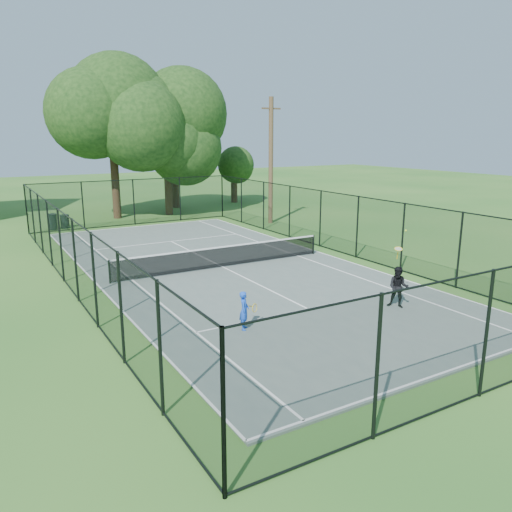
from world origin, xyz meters
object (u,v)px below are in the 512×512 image
tennis_net (223,256)px  trash_bin_left (53,222)px  utility_pole (271,161)px  player_black (398,287)px  player_blue (244,310)px  trash_bin_right (65,221)px

tennis_net → trash_bin_left: 14.66m
utility_pole → player_black: utility_pole is taller
tennis_net → player_blue: 7.41m
trash_bin_left → player_blue: (2.28, -20.67, 0.15)m
trash_bin_left → trash_bin_right: size_ratio=1.17×
trash_bin_left → trash_bin_right: bearing=15.6°
trash_bin_left → player_blue: 20.79m
trash_bin_left → player_blue: size_ratio=0.84×
trash_bin_right → player_blue: bearing=-85.8°
player_blue → tennis_net: bearing=68.4°
player_blue → player_black: player_black is taller
tennis_net → player_black: player_black is taller
utility_pole → player_blue: 19.55m
player_blue → utility_pole: bearing=55.7°
trash_bin_left → utility_pole: (13.13, -4.78, 3.65)m
trash_bin_right → player_black: bearing=-72.2°
utility_pole → tennis_net: bearing=-132.1°
trash_bin_left → player_black: size_ratio=0.39×
trash_bin_right → player_blue: size_ratio=0.72×
trash_bin_right → player_black: player_black is taller
player_blue → trash_bin_left: bearing=96.3°
utility_pole → player_black: bearing=-107.8°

